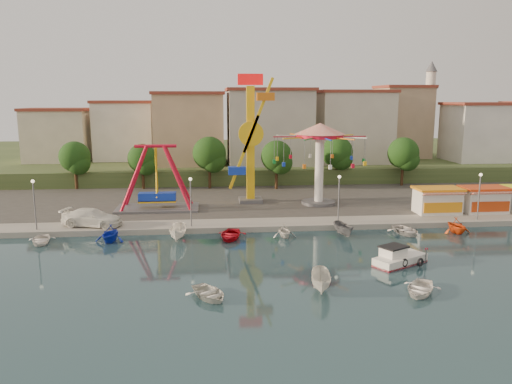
{
  "coord_description": "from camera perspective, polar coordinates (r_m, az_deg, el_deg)",
  "views": [
    {
      "loc": [
        -5.89,
        -39.14,
        14.02
      ],
      "look_at": [
        -0.97,
        14.0,
        4.0
      ],
      "focal_mm": 35.0,
      "sensor_mm": 36.0,
      "label": 1
    }
  ],
  "objects": [
    {
      "name": "building_2",
      "position": [
        91.29,
        -6.77,
        7.17
      ],
      "size": [
        11.95,
        9.28,
        11.23
      ],
      "primitive_type": "cube",
      "color": "tan",
      "rests_on": "hill_terrace"
    },
    {
      "name": "lamp_post_2",
      "position": [
        55.05,
        9.44,
        -0.95
      ],
      "size": [
        0.14,
        0.14,
        5.0
      ],
      "primitive_type": "cylinder",
      "color": "#59595E",
      "rests_on": "quay_deck"
    },
    {
      "name": "pirate_ship_ride",
      "position": [
        61.82,
        -11.28,
        1.47
      ],
      "size": [
        10.0,
        5.0,
        8.0
      ],
      "color": "#59595E",
      "rests_on": "quay_deck"
    },
    {
      "name": "ground",
      "position": [
        41.98,
        3.12,
        -8.89
      ],
      "size": [
        200.0,
        200.0,
        0.0
      ],
      "primitive_type": "plane",
      "color": "#132836",
      "rests_on": "ground"
    },
    {
      "name": "wave_swinger",
      "position": [
        63.84,
        7.3,
        5.31
      ],
      "size": [
        11.6,
        11.6,
        10.4
      ],
      "color": "#59595E",
      "rests_on": "quay_deck"
    },
    {
      "name": "tree_5",
      "position": [
        80.86,
        16.49,
        4.3
      ],
      "size": [
        4.83,
        4.83,
        7.54
      ],
      "color": "#382314",
      "rests_on": "quay_deck"
    },
    {
      "name": "building_3",
      "position": [
        88.92,
        2.17,
        6.48
      ],
      "size": [
        12.59,
        10.5,
        9.2
      ],
      "primitive_type": "cube",
      "color": "beige",
      "rests_on": "hill_terrace"
    },
    {
      "name": "asphalt_pad",
      "position": [
        70.67,
        -0.41,
        -0.31
      ],
      "size": [
        90.0,
        28.0,
        0.01
      ],
      "primitive_type": "cube",
      "color": "#4C4944",
      "rests_on": "quay_deck"
    },
    {
      "name": "lamp_post_1",
      "position": [
        53.31,
        -7.45,
        -1.28
      ],
      "size": [
        0.14,
        0.14,
        5.0
      ],
      "primitive_type": "cylinder",
      "color": "#59595E",
      "rests_on": "quay_deck"
    },
    {
      "name": "moored_boat_5",
      "position": [
        52.52,
        9.99,
        -4.22
      ],
      "size": [
        2.01,
        3.81,
        1.4
      ],
      "primitive_type": "imported",
      "rotation": [
        0.0,
        0.0,
        0.19
      ],
      "color": "#5B5B60",
      "rests_on": "ground"
    },
    {
      "name": "building_5",
      "position": [
        97.45,
        17.97,
        6.94
      ],
      "size": [
        12.77,
        10.96,
        11.21
      ],
      "primitive_type": "cube",
      "color": "tan",
      "rests_on": "hill_terrace"
    },
    {
      "name": "tree_0",
      "position": [
        79.19,
        -20.01,
        3.79
      ],
      "size": [
        4.6,
        4.6,
        7.19
      ],
      "color": "#382314",
      "rests_on": "quay_deck"
    },
    {
      "name": "building_4",
      "position": [
        94.9,
        10.04,
        6.6
      ],
      "size": [
        10.75,
        9.23,
        9.24
      ],
      "primitive_type": "cube",
      "color": "beige",
      "rests_on": "hill_terrace"
    },
    {
      "name": "lamp_post_3",
      "position": [
        61.08,
        24.12,
        -0.6
      ],
      "size": [
        0.14,
        0.14,
        5.0
      ],
      "primitive_type": "cylinder",
      "color": "#59595E",
      "rests_on": "quay_deck"
    },
    {
      "name": "moored_boat_3",
      "position": [
        50.82,
        -2.97,
        -4.89
      ],
      "size": [
        3.76,
        4.66,
        0.86
      ],
      "primitive_type": "imported",
      "rotation": [
        0.0,
        0.0,
        -0.21
      ],
      "color": "red",
      "rests_on": "ground"
    },
    {
      "name": "hill_terrace",
      "position": [
        107.03,
        -2.1,
        3.91
      ],
      "size": [
        200.0,
        60.0,
        3.0
      ],
      "primitive_type": "cube",
      "color": "#384C26",
      "rests_on": "ground"
    },
    {
      "name": "tree_3",
      "position": [
        74.64,
        2.37,
        4.11
      ],
      "size": [
        4.68,
        4.68,
        7.32
      ],
      "color": "#382314",
      "rests_on": "quay_deck"
    },
    {
      "name": "moored_boat_1",
      "position": [
        51.65,
        -16.34,
        -4.55
      ],
      "size": [
        3.43,
        3.79,
        1.74
      ],
      "primitive_type": "imported",
      "rotation": [
        0.0,
        0.0,
        -0.19
      ],
      "color": "#152DBA",
      "rests_on": "ground"
    },
    {
      "name": "rowboat_b",
      "position": [
        38.89,
        18.21,
        -10.43
      ],
      "size": [
        4.33,
        4.65,
        0.79
      ],
      "primitive_type": "imported",
      "rotation": [
        0.0,
        0.0,
        -0.58
      ],
      "color": "white",
      "rests_on": "ground"
    },
    {
      "name": "building_6",
      "position": [
        101.27,
        24.53,
        6.94
      ],
      "size": [
        8.23,
        8.98,
        12.36
      ],
      "primitive_type": "cube",
      "color": "silver",
      "rests_on": "hill_terrace"
    },
    {
      "name": "skiff",
      "position": [
        37.72,
        7.48,
        -10.07
      ],
      "size": [
        2.1,
        4.06,
        1.49
      ],
      "primitive_type": "imported",
      "rotation": [
        0.0,
        0.0,
        -0.18
      ],
      "color": "silver",
      "rests_on": "ground"
    },
    {
      "name": "booth_left",
      "position": [
        62.85,
        20.02,
        -0.89
      ],
      "size": [
        5.4,
        3.78,
        3.08
      ],
      "color": "white",
      "rests_on": "quay_deck"
    },
    {
      "name": "moored_boat_0",
      "position": [
        53.48,
        -23.39,
        -5.05
      ],
      "size": [
        3.16,
        3.97,
        0.74
      ],
      "primitive_type": "imported",
      "rotation": [
        0.0,
        0.0,
        0.19
      ],
      "color": "silver",
      "rests_on": "ground"
    },
    {
      "name": "van",
      "position": [
        56.04,
        -18.24,
        -2.79
      ],
      "size": [
        6.82,
        4.06,
        1.85
      ],
      "primitive_type": "imported",
      "rotation": [
        0.0,
        0.0,
        1.33
      ],
      "color": "white",
      "rests_on": "quay_deck"
    },
    {
      "name": "tree_4",
      "position": [
        79.46,
        9.27,
        4.52
      ],
      "size": [
        4.86,
        4.86,
        7.6
      ],
      "color": "#382314",
      "rests_on": "quay_deck"
    },
    {
      "name": "minaret",
      "position": [
        102.13,
        19.19,
        9.23
      ],
      "size": [
        2.8,
        2.8,
        18.0
      ],
      "color": "silver",
      "rests_on": "hill_terrace"
    },
    {
      "name": "booth_mid",
      "position": [
        65.52,
        24.6,
        -0.77
      ],
      "size": [
        5.4,
        3.78,
        3.08
      ],
      "color": "white",
      "rests_on": "quay_deck"
    },
    {
      "name": "moored_boat_6",
      "position": [
        54.72,
        16.79,
        -4.23
      ],
      "size": [
        3.64,
        4.53,
        0.83
      ],
      "primitive_type": "imported",
      "rotation": [
        0.0,
        0.0,
        0.21
      ],
      "color": "silver",
      "rests_on": "ground"
    },
    {
      "name": "rowboat_a",
      "position": [
        36.36,
        -5.36,
        -11.44
      ],
      "size": [
        4.08,
        4.48,
        0.76
      ],
      "primitive_type": "imported",
      "rotation": [
        0.0,
        0.0,
        0.51
      ],
      "color": "silver",
      "rests_on": "ground"
    },
    {
      "name": "quay_deck",
      "position": [
        102.23,
        -1.94,
        2.91
      ],
      "size": [
        200.0,
        100.0,
        0.6
      ],
      "primitive_type": "cube",
      "color": "#9E998E",
      "rests_on": "ground"
    },
    {
      "name": "tree_1",
      "position": [
        76.56,
        -12.87,
        3.75
      ],
      "size": [
        4.35,
        4.35,
        6.8
      ],
      "color": "#382314",
      "rests_on": "quay_deck"
    },
    {
      "name": "building_0",
      "position": [
        89.67,
        -23.28,
        6.52
      ],
      "size": [
        9.26,
        9.53,
        11.87
      ],
      "primitive_type": "cube",
      "color": "beige",
      "rests_on": "hill_terrace"
    },
    {
      "name": "kamikaze_tower",
      "position": [
        64.42,
        -0.45,
        5.79
      ],
      "size": [
        4.52,
        3.1,
        16.5
      ],
      "color": "#59595E",
      "rests_on": "quay_deck"
    },
    {
      "name": "moored_boat_2",
      "position": [
        50.8,
        -8.88,
        -4.59
      ],
      "size": [
        1.85,
        4.21,
        1.58
      ],
      "primitive_type": "imported",
      "rotation": [
        0.0,
        0.0,
        -0.08
      ],
      "color": "silver",
      "rests_on": "ground"
    },
    {
      "name": "tree_2",
      "position": [
        75.38,
        -5.36,
        4.42
      ],
      "size": [
        5.02,
        5.02,
        7.85
      ],
      "color": "#382314",
      "rests_on": "quay_deck"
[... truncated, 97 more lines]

